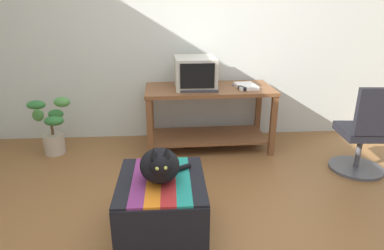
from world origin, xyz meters
TOP-DOWN VIEW (x-y plane):
  - ground_plane at (0.00, 0.00)m, footprint 14.00×14.00m
  - back_wall at (0.00, 2.05)m, footprint 8.00×0.10m
  - desk at (0.23, 1.60)m, footprint 1.42×0.69m
  - tv_monitor at (0.07, 1.62)m, footprint 0.45×0.50m
  - keyboard at (0.11, 1.45)m, footprint 0.40×0.16m
  - book at (0.63, 1.56)m, footprint 0.23×0.31m
  - ottoman_with_blanket at (-0.28, 0.08)m, footprint 0.60×0.69m
  - cat at (-0.28, 0.06)m, footprint 0.38×0.38m
  - potted_plant at (-1.50, 1.53)m, footprint 0.44×0.33m
  - office_chair at (1.66, 0.88)m, footprint 0.52×0.52m
  - stapler at (0.57, 1.46)m, footprint 0.08×0.11m
  - pen at (0.56, 1.67)m, footprint 0.14×0.03m

SIDE VIEW (x-z plane):
  - ground_plane at x=0.00m, z-range 0.00..0.00m
  - ottoman_with_blanket at x=-0.28m, z-range 0.00..0.44m
  - potted_plant at x=-1.50m, z-range -0.02..0.62m
  - office_chair at x=1.66m, z-range -0.06..0.83m
  - desk at x=0.23m, z-range 0.13..0.84m
  - cat at x=-0.28m, z-range 0.41..0.71m
  - pen at x=0.56m, z-range 0.71..0.72m
  - keyboard at x=0.11m, z-range 0.71..0.74m
  - book at x=0.63m, z-range 0.71..0.75m
  - stapler at x=0.57m, z-range 0.71..0.75m
  - tv_monitor at x=0.07m, z-range 0.71..1.04m
  - back_wall at x=0.00m, z-range 0.00..2.60m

